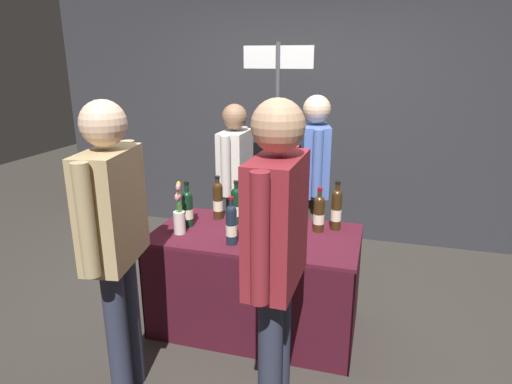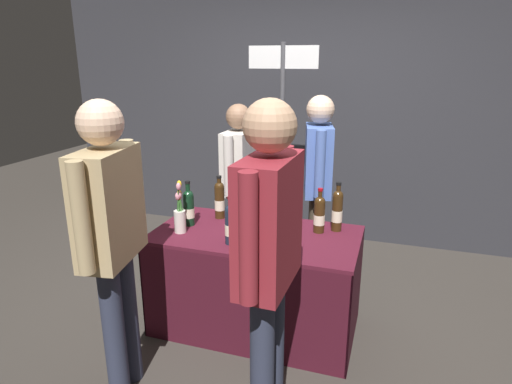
{
  "view_description": "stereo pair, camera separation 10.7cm",
  "coord_description": "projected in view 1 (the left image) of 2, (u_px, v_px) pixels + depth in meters",
  "views": [
    {
      "loc": [
        0.78,
        -2.72,
        1.9
      ],
      "look_at": [
        0.0,
        0.0,
        1.04
      ],
      "focal_mm": 30.68,
      "sensor_mm": 36.0,
      "label": 1
    },
    {
      "loc": [
        0.88,
        -2.69,
        1.9
      ],
      "look_at": [
        0.0,
        0.0,
        1.04
      ],
      "focal_mm": 30.68,
      "sensor_mm": 36.0,
      "label": 2
    }
  ],
  "objects": [
    {
      "name": "ground_plane",
      "position": [
        256.0,
        325.0,
        3.26
      ],
      "size": [
        12.0,
        12.0,
        0.0
      ],
      "primitive_type": "plane",
      "color": "#38332D"
    },
    {
      "name": "back_partition",
      "position": [
        306.0,
        118.0,
        4.67
      ],
      "size": [
        5.78,
        0.12,
        2.59
      ],
      "primitive_type": "cube",
      "color": "#2D2D33",
      "rests_on": "ground_plane"
    },
    {
      "name": "tasting_table",
      "position": [
        256.0,
        263.0,
        3.11
      ],
      "size": [
        1.42,
        0.76,
        0.74
      ],
      "color": "#4C1423",
      "rests_on": "ground_plane"
    },
    {
      "name": "featured_wine_bottle",
      "position": [
        270.0,
        228.0,
        2.79
      ],
      "size": [
        0.07,
        0.07,
        0.31
      ],
      "color": "black",
      "rests_on": "tasting_table"
    },
    {
      "name": "display_bottle_0",
      "position": [
        218.0,
        200.0,
        3.29
      ],
      "size": [
        0.08,
        0.08,
        0.33
      ],
      "color": "#38230F",
      "rests_on": "tasting_table"
    },
    {
      "name": "display_bottle_1",
      "position": [
        187.0,
        208.0,
        3.14
      ],
      "size": [
        0.08,
        0.08,
        0.33
      ],
      "color": "black",
      "rests_on": "tasting_table"
    },
    {
      "name": "display_bottle_2",
      "position": [
        319.0,
        213.0,
        3.05
      ],
      "size": [
        0.08,
        0.08,
        0.32
      ],
      "color": "#38230F",
      "rests_on": "tasting_table"
    },
    {
      "name": "display_bottle_3",
      "position": [
        231.0,
        224.0,
        2.83
      ],
      "size": [
        0.07,
        0.07,
        0.32
      ],
      "color": "#192333",
      "rests_on": "tasting_table"
    },
    {
      "name": "display_bottle_4",
      "position": [
        336.0,
        209.0,
        3.07
      ],
      "size": [
        0.07,
        0.07,
        0.35
      ],
      "color": "#38230F",
      "rests_on": "tasting_table"
    },
    {
      "name": "display_bottle_5",
      "position": [
        255.0,
        210.0,
        3.09
      ],
      "size": [
        0.07,
        0.07,
        0.34
      ],
      "color": "black",
      "rests_on": "tasting_table"
    },
    {
      "name": "display_bottle_6",
      "position": [
        236.0,
        205.0,
        3.2
      ],
      "size": [
        0.08,
        0.08,
        0.32
      ],
      "color": "black",
      "rests_on": "tasting_table"
    },
    {
      "name": "wine_glass_near_vendor",
      "position": [
        248.0,
        232.0,
        2.83
      ],
      "size": [
        0.06,
        0.06,
        0.12
      ],
      "color": "silver",
      "rests_on": "tasting_table"
    },
    {
      "name": "wine_glass_mid",
      "position": [
        288.0,
        238.0,
        2.75
      ],
      "size": [
        0.07,
        0.07,
        0.12
      ],
      "color": "silver",
      "rests_on": "tasting_table"
    },
    {
      "name": "wine_glass_near_taster",
      "position": [
        267.0,
        213.0,
        3.16
      ],
      "size": [
        0.07,
        0.07,
        0.13
      ],
      "color": "silver",
      "rests_on": "tasting_table"
    },
    {
      "name": "flower_vase",
      "position": [
        179.0,
        215.0,
        3.01
      ],
      "size": [
        0.08,
        0.08,
        0.37
      ],
      "color": "silver",
      "rests_on": "tasting_table"
    },
    {
      "name": "vendor_presenter",
      "position": [
        314.0,
        175.0,
        3.65
      ],
      "size": [
        0.29,
        0.55,
        1.63
      ],
      "rotation": [
        0.0,
        0.0,
        -1.34
      ],
      "color": "#4C4233",
      "rests_on": "ground_plane"
    },
    {
      "name": "vendor_assistant",
      "position": [
        235.0,
        177.0,
        3.81
      ],
      "size": [
        0.21,
        0.56,
        1.54
      ],
      "rotation": [
        0.0,
        0.0,
        -1.57
      ],
      "color": "#4C4233",
      "rests_on": "ground_plane"
    },
    {
      "name": "taster_foreground_right",
      "position": [
        114.0,
        229.0,
        2.32
      ],
      "size": [
        0.28,
        0.61,
        1.72
      ],
      "rotation": [
        0.0,
        0.0,
        1.73
      ],
      "color": "#2D3347",
      "rests_on": "ground_plane"
    },
    {
      "name": "taster_foreground_left",
      "position": [
        276.0,
        246.0,
        2.05
      ],
      "size": [
        0.24,
        0.62,
        1.75
      ],
      "rotation": [
        0.0,
        0.0,
        1.55
      ],
      "color": "#2D3347",
      "rests_on": "ground_plane"
    },
    {
      "name": "booth_signpost",
      "position": [
        277.0,
        126.0,
        3.98
      ],
      "size": [
        0.62,
        0.04,
        2.04
      ],
      "color": "#47474C",
      "rests_on": "ground_plane"
    }
  ]
}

